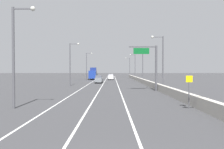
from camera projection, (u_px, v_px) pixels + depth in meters
ground_plane at (111, 81)px, 71.41m from camera, size 320.00×320.00×0.00m
lane_stripe_left at (90, 83)px, 62.39m from camera, size 0.16×130.00×0.00m
lane_stripe_center at (103, 83)px, 62.40m from camera, size 0.16×130.00×0.00m
lane_stripe_right at (116, 83)px, 62.41m from camera, size 0.16×130.00×0.00m
jersey_barrier_right at (151, 84)px, 47.43m from camera, size 0.60×120.00×1.10m
overhead_sign_gantry at (151, 62)px, 39.06m from camera, size 4.68×0.36×7.50m
speed_advisory_sign at (188, 89)px, 21.49m from camera, size 0.60×0.11×3.00m
lamp_post_right_second at (161, 59)px, 40.18m from camera, size 2.14×0.44×9.27m
lamp_post_right_third at (141, 63)px, 64.93m from camera, size 2.14×0.44×9.27m
lamp_post_right_fourth at (134, 65)px, 89.68m from camera, size 2.14×0.44×9.27m
lamp_post_right_fifth at (128, 66)px, 114.43m from camera, size 2.14×0.44×9.27m
lamp_post_left_near at (15, 49)px, 21.37m from camera, size 2.14×0.44×9.27m
lamp_post_left_mid at (71, 61)px, 51.07m from camera, size 2.14×0.44×9.27m
lamp_post_left_far at (87, 64)px, 80.77m from camera, size 2.14×0.44×9.27m
car_gray_0 at (98, 79)px, 61.07m from camera, size 1.90×4.51×2.01m
car_white_1 at (110, 77)px, 81.24m from camera, size 1.83×4.53×1.94m
car_green_2 at (94, 76)px, 90.72m from camera, size 2.09×4.29×2.09m
box_truck at (92, 74)px, 82.55m from camera, size 2.62×8.86×4.23m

